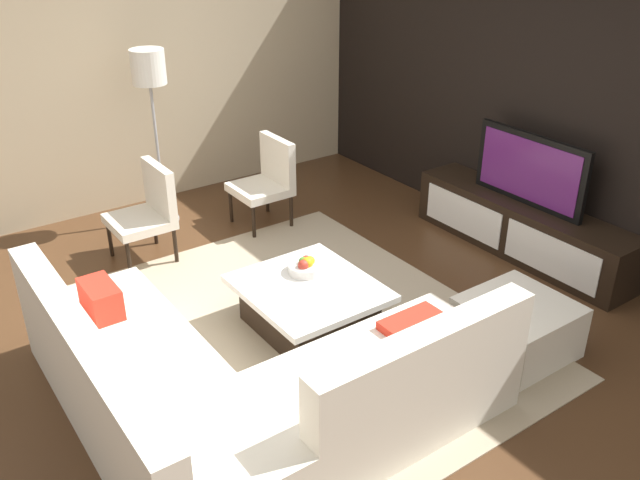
{
  "coord_description": "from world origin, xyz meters",
  "views": [
    {
      "loc": [
        3.49,
        -2.34,
        2.97
      ],
      "look_at": [
        -0.33,
        0.36,
        0.59
      ],
      "focal_mm": 38.07,
      "sensor_mm": 36.0,
      "label": 1
    }
  ],
  "objects_px": {
    "media_console": "(521,228)",
    "fruit_bowl": "(306,266)",
    "television": "(530,170)",
    "accent_chair_near": "(148,208)",
    "accent_chair_far": "(268,177)",
    "ottoman": "(517,327)",
    "coffee_table": "(309,306)",
    "floor_lamp": "(150,79)",
    "sectional_couch": "(239,387)"
  },
  "relations": [
    {
      "from": "fruit_bowl",
      "to": "sectional_couch",
      "type": "bearing_deg",
      "value": -52.45
    },
    {
      "from": "accent_chair_near",
      "to": "ottoman",
      "type": "xyz_separation_m",
      "value": [
        2.88,
        1.56,
        -0.29
      ]
    },
    {
      "from": "accent_chair_near",
      "to": "fruit_bowl",
      "type": "height_order",
      "value": "accent_chair_near"
    },
    {
      "from": "media_console",
      "to": "floor_lamp",
      "type": "bearing_deg",
      "value": -136.79
    },
    {
      "from": "accent_chair_near",
      "to": "floor_lamp",
      "type": "distance_m",
      "value": 1.24
    },
    {
      "from": "fruit_bowl",
      "to": "accent_chair_near",
      "type": "bearing_deg",
      "value": -159.42
    },
    {
      "from": "television",
      "to": "sectional_couch",
      "type": "height_order",
      "value": "television"
    },
    {
      "from": "television",
      "to": "ottoman",
      "type": "height_order",
      "value": "television"
    },
    {
      "from": "coffee_table",
      "to": "floor_lamp",
      "type": "relative_size",
      "value": 0.6
    },
    {
      "from": "media_console",
      "to": "coffee_table",
      "type": "xyz_separation_m",
      "value": [
        -0.1,
        -2.3,
        -0.05
      ]
    },
    {
      "from": "fruit_bowl",
      "to": "television",
      "type": "bearing_deg",
      "value": 82.8
    },
    {
      "from": "accent_chair_near",
      "to": "accent_chair_far",
      "type": "bearing_deg",
      "value": 99.82
    },
    {
      "from": "fruit_bowl",
      "to": "accent_chair_far",
      "type": "relative_size",
      "value": 0.32
    },
    {
      "from": "ottoman",
      "to": "coffee_table",
      "type": "bearing_deg",
      "value": -136.06
    },
    {
      "from": "ottoman",
      "to": "accent_chair_far",
      "type": "distance_m",
      "value": 2.93
    },
    {
      "from": "floor_lamp",
      "to": "ottoman",
      "type": "height_order",
      "value": "floor_lamp"
    },
    {
      "from": "sectional_couch",
      "to": "media_console",
      "type": "bearing_deg",
      "value": 99.24
    },
    {
      "from": "sectional_couch",
      "to": "floor_lamp",
      "type": "relative_size",
      "value": 1.41
    },
    {
      "from": "media_console",
      "to": "fruit_bowl",
      "type": "distance_m",
      "value": 2.22
    },
    {
      "from": "television",
      "to": "accent_chair_near",
      "type": "height_order",
      "value": "television"
    },
    {
      "from": "fruit_bowl",
      "to": "accent_chair_far",
      "type": "distance_m",
      "value": 1.75
    },
    {
      "from": "television",
      "to": "accent_chair_near",
      "type": "distance_m",
      "value": 3.39
    },
    {
      "from": "media_console",
      "to": "television",
      "type": "distance_m",
      "value": 0.57
    },
    {
      "from": "media_console",
      "to": "accent_chair_far",
      "type": "xyz_separation_m",
      "value": [
        -1.9,
        -1.55,
        0.24
      ]
    },
    {
      "from": "coffee_table",
      "to": "accent_chair_far",
      "type": "distance_m",
      "value": 1.97
    },
    {
      "from": "coffee_table",
      "to": "accent_chair_near",
      "type": "height_order",
      "value": "accent_chair_near"
    },
    {
      "from": "accent_chair_near",
      "to": "ottoman",
      "type": "height_order",
      "value": "accent_chair_near"
    },
    {
      "from": "media_console",
      "to": "fruit_bowl",
      "type": "height_order",
      "value": "fruit_bowl"
    },
    {
      "from": "media_console",
      "to": "accent_chair_far",
      "type": "height_order",
      "value": "accent_chair_far"
    },
    {
      "from": "television",
      "to": "floor_lamp",
      "type": "xyz_separation_m",
      "value": [
        -2.55,
        -2.4,
        0.63
      ]
    },
    {
      "from": "accent_chair_near",
      "to": "ottoman",
      "type": "relative_size",
      "value": 1.24
    },
    {
      "from": "accent_chair_near",
      "to": "ottoman",
      "type": "bearing_deg",
      "value": 37.45
    },
    {
      "from": "media_console",
      "to": "floor_lamp",
      "type": "relative_size",
      "value": 1.28
    },
    {
      "from": "floor_lamp",
      "to": "fruit_bowl",
      "type": "xyz_separation_m",
      "value": [
        2.27,
        0.2,
        -1.02
      ]
    },
    {
      "from": "television",
      "to": "fruit_bowl",
      "type": "xyz_separation_m",
      "value": [
        -0.28,
        -2.2,
        -0.39
      ]
    },
    {
      "from": "accent_chair_far",
      "to": "fruit_bowl",
      "type": "bearing_deg",
      "value": -29.65
    },
    {
      "from": "coffee_table",
      "to": "ottoman",
      "type": "relative_size",
      "value": 1.47
    },
    {
      "from": "television",
      "to": "accent_chair_near",
      "type": "xyz_separation_m",
      "value": [
        -1.88,
        -2.8,
        -0.33
      ]
    },
    {
      "from": "media_console",
      "to": "floor_lamp",
      "type": "height_order",
      "value": "floor_lamp"
    },
    {
      "from": "coffee_table",
      "to": "accent_chair_far",
      "type": "relative_size",
      "value": 1.18
    },
    {
      "from": "television",
      "to": "accent_chair_near",
      "type": "relative_size",
      "value": 1.32
    },
    {
      "from": "television",
      "to": "ottoman",
      "type": "distance_m",
      "value": 1.71
    },
    {
      "from": "media_console",
      "to": "television",
      "type": "xyz_separation_m",
      "value": [
        0.0,
        0.0,
        0.57
      ]
    },
    {
      "from": "television",
      "to": "fruit_bowl",
      "type": "height_order",
      "value": "television"
    },
    {
      "from": "fruit_bowl",
      "to": "ottoman",
      "type": "bearing_deg",
      "value": 36.96
    },
    {
      "from": "media_console",
      "to": "television",
      "type": "height_order",
      "value": "television"
    },
    {
      "from": "ottoman",
      "to": "media_console",
      "type": "bearing_deg",
      "value": 128.95
    },
    {
      "from": "fruit_bowl",
      "to": "accent_chair_far",
      "type": "xyz_separation_m",
      "value": [
        -1.62,
        0.65,
        0.06
      ]
    },
    {
      "from": "coffee_table",
      "to": "accent_chair_near",
      "type": "relative_size",
      "value": 1.18
    },
    {
      "from": "coffee_table",
      "to": "floor_lamp",
      "type": "xyz_separation_m",
      "value": [
        -2.45,
        -0.1,
        1.25
      ]
    }
  ]
}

